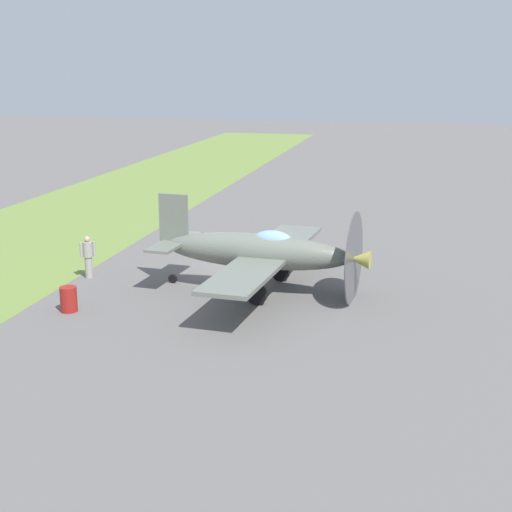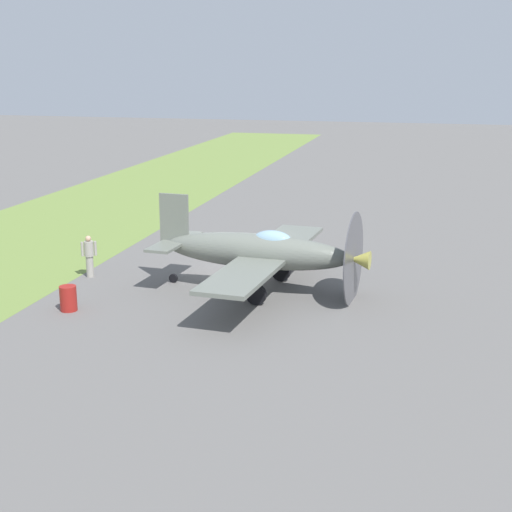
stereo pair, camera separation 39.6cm
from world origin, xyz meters
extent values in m
plane|color=#605E5B|center=(0.00, 0.00, 0.00)|extent=(160.00, 160.00, 0.00)
ellipsoid|color=slate|center=(2.20, 1.34, 1.58)|extent=(1.92, 7.48, 1.35)
cube|color=slate|center=(2.24, 1.78, 1.41)|extent=(10.56, 2.66, 0.15)
cube|color=slate|center=(1.94, -2.02, 2.56)|extent=(0.20, 1.20, 2.07)
cube|color=slate|center=(1.94, -2.02, 1.69)|extent=(3.55, 1.25, 0.11)
cone|color=#B7B24C|center=(2.51, 5.30, 1.58)|extent=(0.75, 0.81, 0.70)
cylinder|color=#4C4C51|center=(2.50, 5.09, 1.58)|extent=(3.48, 0.31, 3.48)
ellipsoid|color=#8CB2C6|center=(2.26, 1.99, 2.05)|extent=(0.88, 1.58, 0.76)
cylinder|color=black|center=(0.67, 2.01, 0.37)|extent=(0.30, 0.76, 0.74)
cylinder|color=black|center=(0.67, 2.01, 0.89)|extent=(0.13, 0.13, 1.04)
cylinder|color=black|center=(3.82, 1.76, 0.37)|extent=(0.30, 0.76, 0.74)
cylinder|color=black|center=(3.82, 1.76, 0.89)|extent=(0.13, 0.13, 1.04)
cylinder|color=black|center=(1.93, -2.13, 0.17)|extent=(0.16, 0.36, 0.35)
cylinder|color=#9E998E|center=(2.02, -5.71, 0.44)|extent=(0.30, 0.30, 0.88)
cylinder|color=#9E998E|center=(2.02, -5.71, 1.19)|extent=(0.38, 0.38, 0.62)
sphere|color=tan|center=(2.02, -5.71, 1.61)|extent=(0.23, 0.23, 0.23)
cylinder|color=#9E998E|center=(1.89, -5.48, 1.19)|extent=(0.11, 0.11, 0.59)
cylinder|color=#9E998E|center=(2.15, -5.93, 1.19)|extent=(0.11, 0.11, 0.59)
cylinder|color=maroon|center=(6.09, -4.53, 0.45)|extent=(0.60, 0.60, 0.90)
camera|label=1|loc=(28.81, 7.60, 8.59)|focal=52.15mm
camera|label=2|loc=(28.72, 7.99, 8.59)|focal=52.15mm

